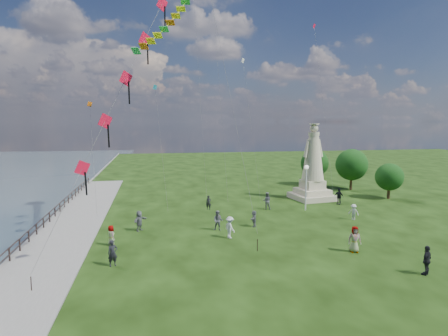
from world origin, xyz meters
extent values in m
cube|color=slate|center=(-16.50, 10.00, -0.20)|extent=(0.30, 160.00, 0.60)
cube|color=slate|center=(-14.00, 8.00, 0.05)|extent=(5.00, 60.00, 0.10)
cylinder|color=black|center=(-16.30, 4.00, 0.50)|extent=(0.11, 0.11, 1.00)
cylinder|color=black|center=(-16.30, 6.00, 0.50)|extent=(0.11, 0.11, 1.00)
cylinder|color=black|center=(-16.30, 8.00, 0.50)|extent=(0.11, 0.11, 1.00)
cylinder|color=black|center=(-16.30, 10.00, 0.50)|extent=(0.11, 0.11, 1.00)
cylinder|color=black|center=(-16.30, 12.00, 0.50)|extent=(0.11, 0.11, 1.00)
cylinder|color=black|center=(-16.30, 14.00, 0.50)|extent=(0.11, 0.11, 1.00)
cylinder|color=black|center=(-16.30, 16.00, 0.50)|extent=(0.11, 0.11, 1.00)
cylinder|color=black|center=(-16.30, 18.00, 0.50)|extent=(0.11, 0.11, 1.00)
cylinder|color=black|center=(-16.30, 20.00, 0.50)|extent=(0.11, 0.11, 1.00)
cylinder|color=black|center=(-16.30, 22.00, 0.50)|extent=(0.11, 0.11, 1.00)
cylinder|color=black|center=(-16.30, 24.00, 0.50)|extent=(0.11, 0.11, 1.00)
cylinder|color=black|center=(-16.30, 26.00, 0.50)|extent=(0.11, 0.11, 1.00)
cylinder|color=black|center=(-16.30, 28.00, 0.50)|extent=(0.11, 0.11, 1.00)
cylinder|color=black|center=(-16.30, 30.00, 0.50)|extent=(0.11, 0.11, 1.00)
cylinder|color=black|center=(-16.30, 32.00, 0.50)|extent=(0.11, 0.11, 1.00)
cylinder|color=black|center=(-16.30, 34.00, 0.50)|extent=(0.11, 0.11, 1.00)
cylinder|color=black|center=(-16.30, 36.00, 0.50)|extent=(0.11, 0.11, 1.00)
cube|color=black|center=(-16.30, 10.00, 0.98)|extent=(0.06, 52.00, 0.06)
cube|color=black|center=(-16.30, 10.00, 0.55)|extent=(0.06, 52.00, 0.06)
cube|color=tan|center=(12.05, 19.45, 0.32)|extent=(5.04, 5.04, 0.64)
cube|color=tan|center=(12.05, 19.45, 0.96)|extent=(3.84, 3.84, 0.64)
cube|color=tan|center=(12.05, 19.45, 1.81)|extent=(2.64, 2.64, 1.06)
cylinder|color=tan|center=(12.05, 19.45, 7.87)|extent=(1.44, 1.44, 0.43)
sphere|color=tan|center=(12.05, 19.45, 8.53)|extent=(0.98, 0.98, 0.98)
cylinder|color=tan|center=(12.05, 19.45, 9.04)|extent=(1.17, 1.17, 0.11)
cylinder|color=silver|center=(8.98, 14.24, 2.23)|extent=(0.13, 0.13, 4.46)
sphere|color=white|center=(8.98, 14.24, 4.59)|extent=(0.45, 0.45, 0.45)
cylinder|color=#382314|center=(19.91, 24.33, 1.07)|extent=(0.36, 0.36, 2.15)
sphere|color=#0F340E|center=(19.91, 24.33, 3.49)|extent=(4.29, 4.29, 4.29)
cylinder|color=#382314|center=(21.30, 17.95, 0.83)|extent=(0.36, 0.36, 1.65)
sphere|color=#0F340E|center=(21.30, 17.95, 2.68)|extent=(3.30, 3.30, 3.30)
cylinder|color=#382314|center=(16.53, 28.82, 1.01)|extent=(0.36, 0.36, 2.01)
sphere|color=#0F340E|center=(16.53, 28.82, 3.27)|extent=(4.02, 4.02, 4.02)
imported|color=black|center=(-9.48, 2.05, 0.87)|extent=(0.75, 0.64, 1.73)
imported|color=#595960|center=(-1.40, 8.65, 0.87)|extent=(0.98, 0.80, 1.74)
imported|color=silver|center=(-0.82, 6.42, 0.88)|extent=(0.98, 1.27, 1.76)
imported|color=black|center=(9.49, -3.00, 0.92)|extent=(1.21, 1.03, 1.84)
imported|color=#595960|center=(7.29, 1.52, 0.95)|extent=(1.02, 0.73, 1.89)
imported|color=#595960|center=(-8.04, 9.81, 0.89)|extent=(1.52, 1.75, 1.77)
imported|color=black|center=(-1.06, 16.43, 0.76)|extent=(0.64, 0.51, 1.53)
imported|color=#595960|center=(5.08, 15.43, 0.92)|extent=(1.01, 0.77, 1.85)
imported|color=silver|center=(11.95, 9.75, 0.75)|extent=(1.04, 1.05, 1.50)
imported|color=black|center=(13.83, 16.21, 0.91)|extent=(1.06, 1.18, 1.81)
imported|color=#595960|center=(-10.01, 6.24, 0.78)|extent=(0.78, 0.90, 1.57)
imported|color=#595960|center=(1.97, 9.23, 0.73)|extent=(1.12, 1.47, 1.46)
cylinder|color=black|center=(-13.50, -1.00, 0.45)|extent=(0.06, 0.06, 0.90)
cube|color=red|center=(-11.00, 1.52, 6.51)|extent=(0.87, 0.64, 1.03)
cube|color=black|center=(-10.82, 1.42, 5.56)|extent=(0.10, 0.28, 1.48)
cube|color=red|center=(-9.71, 2.82, 9.35)|extent=(0.87, 0.64, 1.03)
cube|color=black|center=(-9.53, 2.72, 8.40)|extent=(0.10, 0.28, 1.48)
cube|color=red|center=(-8.43, 4.11, 12.19)|extent=(0.87, 0.64, 1.03)
cube|color=black|center=(-8.25, 4.01, 11.24)|extent=(0.10, 0.28, 1.48)
cube|color=red|center=(-7.14, 5.41, 15.02)|extent=(0.87, 0.64, 1.03)
cube|color=black|center=(-6.96, 5.31, 14.07)|extent=(0.10, 0.28, 1.48)
cube|color=red|center=(-5.86, 6.70, 17.86)|extent=(0.87, 0.64, 1.03)
cube|color=black|center=(-5.68, 6.60, 16.91)|extent=(0.10, 0.28, 1.48)
cylinder|color=black|center=(0.50, 3.00, 0.45)|extent=(0.06, 0.06, 0.90)
cube|color=green|center=(-4.30, 5.10, 17.60)|extent=(0.70, 0.67, 0.20)
cube|color=yellow|center=(-4.67, 4.56, 16.96)|extent=(0.70, 0.68, 0.21)
cube|color=yellow|center=(-5.06, 4.02, 16.34)|extent=(0.69, 0.69, 0.23)
cube|color=#CE590D|center=(-5.46, 3.49, 15.75)|extent=(0.68, 0.69, 0.25)
cube|color=green|center=(-5.88, 2.95, 15.20)|extent=(0.67, 0.69, 0.26)
cube|color=yellow|center=(-6.31, 2.42, 14.68)|extent=(0.65, 0.69, 0.28)
cube|color=yellow|center=(-6.74, 1.90, 14.22)|extent=(0.64, 0.68, 0.29)
cube|color=#CE590D|center=(-7.18, 1.38, 13.79)|extent=(0.62, 0.67, 0.30)
cube|color=green|center=(-7.61, 0.87, 13.42)|extent=(0.60, 0.66, 0.31)
cube|color=#167187|center=(-6.36, 20.92, 13.13)|extent=(0.51, 0.39, 0.57)
cylinder|color=#595959|center=(-5.86, 18.42, 6.59)|extent=(1.02, 5.02, 13.09)
cube|color=silver|center=(4.20, 22.98, 16.66)|extent=(0.51, 0.39, 0.57)
cylinder|color=#595959|center=(4.70, 20.48, 8.36)|extent=(1.02, 5.02, 16.61)
cube|color=red|center=(13.91, 24.42, 21.49)|extent=(0.51, 0.39, 0.57)
cylinder|color=#595959|center=(14.41, 21.92, 10.77)|extent=(1.02, 5.02, 21.44)
cylinder|color=#595959|center=(-0.97, 24.35, 14.19)|extent=(1.02, 5.02, 28.29)
cube|color=#CE590D|center=(-13.23, 19.97, 11.16)|extent=(0.51, 0.39, 0.57)
cylinder|color=#595959|center=(-12.73, 17.47, 5.61)|extent=(1.02, 5.02, 11.12)
cylinder|color=#595959|center=(1.19, 22.04, 12.75)|extent=(1.02, 5.02, 25.40)
camera|label=1|loc=(-6.79, -22.19, 9.31)|focal=30.00mm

